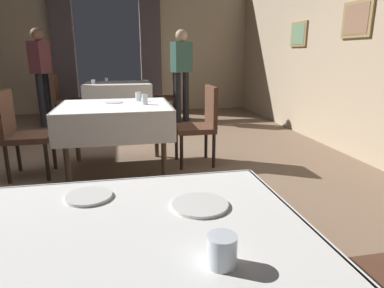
% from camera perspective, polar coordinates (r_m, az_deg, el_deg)
% --- Properties ---
extents(ground, '(10.08, 10.08, 0.00)m').
position_cam_1_polar(ground, '(3.87, -15.13, -4.89)').
color(ground, '#7A604C').
extents(wall_right, '(0.16, 8.40, 3.00)m').
position_cam_1_polar(wall_right, '(4.66, 28.39, 16.02)').
color(wall_right, tan).
rests_on(wall_right, ground).
extents(wall_back, '(6.40, 0.27, 3.00)m').
position_cam_1_polar(wall_back, '(7.82, -14.18, 16.43)').
color(wall_back, tan).
rests_on(wall_back, ground).
extents(dining_table_near, '(1.55, 1.03, 0.75)m').
position_cam_1_polar(dining_table_near, '(1.16, -19.84, -19.95)').
color(dining_table_near, '#4C3D2D').
rests_on(dining_table_near, ground).
extents(dining_table_mid, '(1.21, 1.05, 0.75)m').
position_cam_1_polar(dining_table_mid, '(3.80, -12.99, 4.97)').
color(dining_table_mid, '#4C3D2D').
rests_on(dining_table_mid, ground).
extents(dining_table_far, '(1.24, 1.05, 0.75)m').
position_cam_1_polar(dining_table_far, '(6.65, -12.57, 9.36)').
color(dining_table_far, '#4C3D2D').
rests_on(dining_table_far, ground).
extents(chair_mid_right, '(0.44, 0.44, 0.93)m').
position_cam_1_polar(chair_mid_right, '(3.96, 1.60, 3.85)').
color(chair_mid_right, black).
rests_on(chair_mid_right, ground).
extents(chair_mid_left, '(0.45, 0.44, 0.93)m').
position_cam_1_polar(chair_mid_left, '(3.96, -27.33, 2.12)').
color(chair_mid_left, black).
rests_on(chair_mid_left, ground).
extents(chair_far_left, '(0.44, 0.44, 0.93)m').
position_cam_1_polar(chair_far_left, '(6.71, -21.17, 7.57)').
color(chair_far_left, black).
rests_on(chair_far_left, ground).
extents(chair_far_right, '(0.44, 0.44, 0.93)m').
position_cam_1_polar(chair_far_right, '(6.72, -3.82, 8.56)').
color(chair_far_right, black).
rests_on(chair_far_right, ground).
extents(plate_near_a, '(0.18, 0.18, 0.01)m').
position_cam_1_polar(plate_near_a, '(1.39, -17.20, -8.55)').
color(plate_near_a, white).
rests_on(plate_near_a, dining_table_near).
extents(plate_near_b, '(0.21, 0.21, 0.01)m').
position_cam_1_polar(plate_near_b, '(1.26, 1.36, -10.34)').
color(plate_near_b, white).
rests_on(plate_near_b, dining_table_near).
extents(glass_near_c, '(0.08, 0.08, 0.09)m').
position_cam_1_polar(glass_near_c, '(0.93, 5.15, -17.67)').
color(glass_near_c, silver).
rests_on(glass_near_c, dining_table_near).
extents(glass_mid_a, '(0.06, 0.06, 0.11)m').
position_cam_1_polar(glass_mid_a, '(4.03, -9.18, 8.02)').
color(glass_mid_a, silver).
rests_on(glass_mid_a, dining_table_mid).
extents(glass_mid_b, '(0.06, 0.06, 0.11)m').
position_cam_1_polar(glass_mid_b, '(3.75, -8.08, 7.59)').
color(glass_mid_b, silver).
rests_on(glass_mid_b, dining_table_mid).
extents(plate_mid_c, '(0.22, 0.22, 0.01)m').
position_cam_1_polar(plate_mid_c, '(3.95, -13.36, 6.97)').
color(plate_mid_c, white).
rests_on(plate_mid_c, dining_table_mid).
extents(glass_far_a, '(0.07, 0.07, 0.08)m').
position_cam_1_polar(glass_far_a, '(6.87, -14.44, 10.58)').
color(glass_far_a, silver).
rests_on(glass_far_a, dining_table_far).
extents(glass_far_b, '(0.08, 0.08, 0.08)m').
position_cam_1_polar(glass_far_b, '(6.47, -16.53, 10.17)').
color(glass_far_b, silver).
rests_on(glass_far_b, dining_table_far).
extents(person_waiter_by_doorway, '(0.33, 0.41, 1.72)m').
position_cam_1_polar(person_waiter_by_doorway, '(6.58, -24.41, 11.57)').
color(person_waiter_by_doorway, black).
rests_on(person_waiter_by_doorway, ground).
extents(person_diner_standing_aside, '(0.41, 0.33, 1.72)m').
position_cam_1_polar(person_diner_standing_aside, '(6.43, -1.78, 12.83)').
color(person_diner_standing_aside, black).
rests_on(person_diner_standing_aside, ground).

